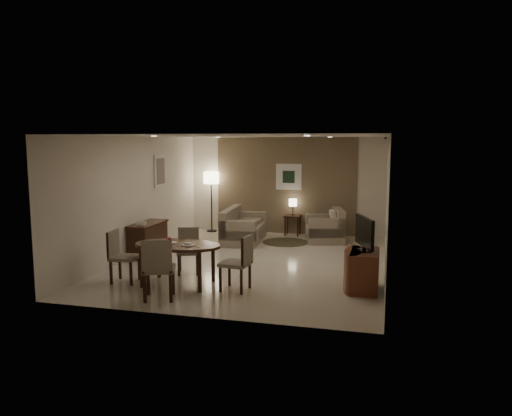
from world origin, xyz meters
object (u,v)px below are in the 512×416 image
(chair_near, at_px, (159,268))
(chair_right, at_px, (235,263))
(chair_left, at_px, (125,257))
(floor_lamp, at_px, (212,202))
(console_desk, at_px, (148,239))
(chair_far, at_px, (188,251))
(armchair, at_px, (325,225))
(tv_cabinet, at_px, (364,271))
(dining_table, at_px, (178,264))
(side_table, at_px, (293,225))
(sofa, at_px, (244,225))

(chair_near, distance_m, chair_right, 1.33)
(chair_left, relative_size, floor_lamp, 0.56)
(console_desk, xyz_separation_m, chair_far, (1.48, -1.23, 0.07))
(chair_far, distance_m, armchair, 4.38)
(tv_cabinet, distance_m, dining_table, 3.33)
(console_desk, height_order, side_table, console_desk)
(chair_near, bearing_deg, console_desk, -79.20)
(chair_left, relative_size, sofa, 0.53)
(dining_table, height_order, chair_far, chair_far)
(chair_far, height_order, floor_lamp, floor_lamp)
(side_table, distance_m, floor_lamp, 2.43)
(chair_near, relative_size, side_table, 1.86)
(chair_far, xyz_separation_m, armchair, (2.24, 3.77, -0.01))
(console_desk, height_order, chair_right, chair_right)
(sofa, xyz_separation_m, armchair, (2.04, 0.45, 0.00))
(armchair, bearing_deg, side_table, -140.06)
(tv_cabinet, distance_m, floor_lamp, 6.55)
(console_desk, distance_m, chair_right, 3.40)
(chair_right, bearing_deg, dining_table, -87.79)
(sofa, distance_m, side_table, 1.58)
(dining_table, bearing_deg, chair_far, 98.14)
(dining_table, distance_m, chair_near, 0.86)
(chair_left, distance_m, sofa, 4.33)
(sofa, bearing_deg, chair_left, 161.26)
(chair_far, bearing_deg, dining_table, -101.49)
(chair_far, bearing_deg, chair_left, -155.65)
(side_table, bearing_deg, chair_far, -105.88)
(console_desk, relative_size, chair_right, 1.22)
(dining_table, bearing_deg, tv_cabinet, 8.47)
(dining_table, height_order, side_table, dining_table)
(chair_left, bearing_deg, dining_table, -89.11)
(dining_table, bearing_deg, chair_near, -87.99)
(chair_right, relative_size, side_table, 1.75)
(chair_far, bearing_deg, console_desk, 120.67)
(chair_left, height_order, sofa, chair_left)
(console_desk, xyz_separation_m, chair_left, (0.59, -2.10, 0.11))
(chair_near, relative_size, chair_far, 1.17)
(chair_left, distance_m, chair_right, 2.12)
(floor_lamp, bearing_deg, console_desk, -96.88)
(dining_table, relative_size, chair_far, 1.80)
(chair_far, bearing_deg, armchair, 39.63)
(chair_near, distance_m, armchair, 5.77)
(sofa, distance_m, floor_lamp, 1.78)
(armchair, relative_size, floor_lamp, 0.56)
(chair_far, bearing_deg, floor_lamp, 84.17)
(chair_near, bearing_deg, side_table, -119.46)
(chair_right, xyz_separation_m, sofa, (-1.02, 4.15, -0.06))
(chair_near, relative_size, chair_left, 1.08)
(tv_cabinet, relative_size, sofa, 0.49)
(console_desk, xyz_separation_m, side_table, (2.75, 3.23, -0.10))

